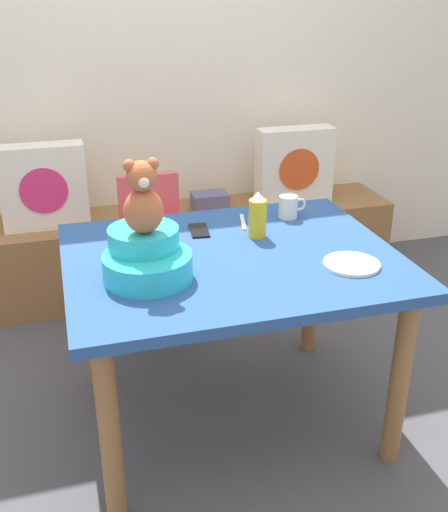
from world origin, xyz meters
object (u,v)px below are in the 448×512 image
object	(u,v)px
dining_table	(231,280)
book_stack	(210,201)
pillow_floral_left	(44,187)
highchair	(155,234)
dinner_plate_near	(351,264)
ketchup_bottle	(258,216)
infant_seat_teal	(146,257)
pillow_floral_right	(294,166)
cell_phone	(199,230)
teddy_bear	(143,199)
coffee_mug	(289,207)

from	to	relation	value
dining_table	book_stack	bearing A→B (deg)	79.10
dining_table	pillow_floral_left	bearing A→B (deg)	118.59
pillow_floral_left	highchair	bearing A→B (deg)	-39.51
dinner_plate_near	ketchup_bottle	bearing A→B (deg)	124.17
book_stack	infant_seat_teal	xyz separation A→B (m)	(-0.56, -1.32, 0.30)
pillow_floral_right	dinner_plate_near	size ratio (longest dim) A/B	2.20
book_stack	highchair	bearing A→B (deg)	-131.91
highchair	infant_seat_teal	bearing A→B (deg)	-100.86
infant_seat_teal	cell_phone	world-z (taller)	infant_seat_teal
book_stack	teddy_bear	bearing A→B (deg)	-113.01
pillow_floral_right	ketchup_bottle	world-z (taller)	ketchup_bottle
dining_table	dinner_plate_near	bearing A→B (deg)	-28.45
book_stack	infant_seat_teal	distance (m)	1.47
teddy_bear	ketchup_bottle	xyz separation A→B (m)	(0.47, 0.23, -0.19)
dining_table	ketchup_bottle	size ratio (longest dim) A/B	6.53
dining_table	infant_seat_teal	bearing A→B (deg)	-164.13
pillow_floral_left	highchair	world-z (taller)	pillow_floral_left
infant_seat_teal	dinner_plate_near	xyz separation A→B (m)	(0.70, -0.11, -0.07)
infant_seat_teal	ketchup_bottle	bearing A→B (deg)	26.13
pillow_floral_left	infant_seat_teal	size ratio (longest dim) A/B	1.33
pillow_floral_right	teddy_bear	world-z (taller)	teddy_bear
highchair	teddy_bear	size ratio (longest dim) A/B	3.16
coffee_mug	pillow_floral_right	bearing A→B (deg)	66.36
pillow_floral_left	teddy_bear	size ratio (longest dim) A/B	1.76
dinner_plate_near	coffee_mug	bearing A→B (deg)	94.39
coffee_mug	pillow_floral_left	bearing A→B (deg)	137.72
dining_table	teddy_bear	xyz separation A→B (m)	(-0.33, -0.09, 0.38)
pillow_floral_right	infant_seat_teal	distance (m)	1.69
dinner_plate_near	cell_phone	distance (m)	0.63
pillow_floral_left	teddy_bear	xyz separation A→B (m)	(0.33, -1.30, 0.34)
teddy_bear	cell_phone	world-z (taller)	teddy_bear
pillow_floral_left	coffee_mug	size ratio (longest dim) A/B	3.67
pillow_floral_left	ketchup_bottle	bearing A→B (deg)	-53.07
ketchup_bottle	coffee_mug	size ratio (longest dim) A/B	1.54
pillow_floral_right	dinner_plate_near	distance (m)	1.46
book_stack	pillow_floral_left	bearing A→B (deg)	-178.66
teddy_bear	coffee_mug	distance (m)	0.81
pillow_floral_right	cell_phone	size ratio (longest dim) A/B	3.06
pillow_floral_right	coffee_mug	bearing A→B (deg)	-113.64
infant_seat_teal	dinner_plate_near	world-z (taller)	infant_seat_teal
pillow_floral_right	highchair	world-z (taller)	pillow_floral_right
pillow_floral_right	teddy_bear	distance (m)	1.72
dinner_plate_near	cell_phone	world-z (taller)	dinner_plate_near
pillow_floral_right	cell_phone	bearing A→B (deg)	-129.80
pillow_floral_left	highchair	size ratio (longest dim) A/B	0.56
pillow_floral_left	cell_phone	world-z (taller)	pillow_floral_left
dining_table	pillow_floral_right	bearing A→B (deg)	58.58
coffee_mug	dinner_plate_near	size ratio (longest dim) A/B	0.60
infant_seat_teal	teddy_bear	world-z (taller)	teddy_bear
teddy_bear	cell_phone	bearing A→B (deg)	52.38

